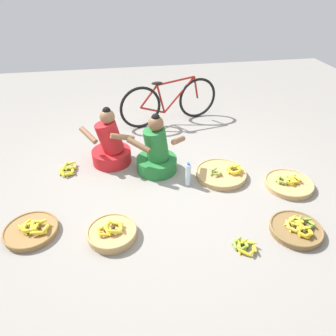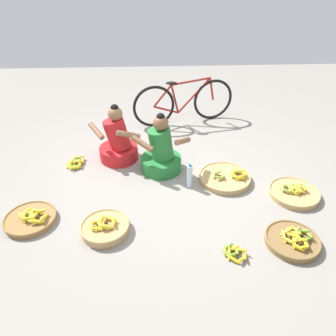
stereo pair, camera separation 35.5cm
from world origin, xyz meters
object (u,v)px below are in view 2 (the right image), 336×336
object	(u,v)px
vendor_woman_behind	(118,142)
banana_basket_near_vendor	(30,218)
bicycle_leaning	(184,102)
water_bottle	(190,176)
banana_basket_mid_right	(105,227)
banana_basket_back_left	(225,177)
loose_bananas_front_left	(75,163)
banana_basket_back_right	(294,192)
loose_bananas_near_bicycle	(234,253)
banana_basket_front_right	(293,240)
vendor_woman_front	(161,153)

from	to	relation	value
vendor_woman_behind	banana_basket_near_vendor	distance (m)	1.49
vendor_woman_behind	bicycle_leaning	distance (m)	1.49
vendor_woman_behind	water_bottle	bearing A→B (deg)	-37.25
banana_basket_mid_right	banana_basket_back_left	bearing A→B (deg)	30.43
loose_bananas_front_left	vendor_woman_behind	bearing A→B (deg)	13.14
banana_basket_near_vendor	banana_basket_back_right	xyz separation A→B (m)	(2.93, 0.29, 0.00)
loose_bananas_front_left	loose_bananas_near_bicycle	size ratio (longest dim) A/B	1.38
banana_basket_near_vendor	loose_bananas_near_bicycle	xyz separation A→B (m)	(2.04, -0.55, -0.01)
banana_basket_front_right	banana_basket_back_right	distance (m)	0.79
banana_basket_back_left	banana_basket_near_vendor	bearing A→B (deg)	-163.96
banana_basket_back_left	loose_bananas_front_left	bearing A→B (deg)	166.94
banana_basket_mid_right	loose_bananas_front_left	bearing A→B (deg)	113.17
vendor_woman_behind	loose_bananas_front_left	bearing A→B (deg)	-166.86
bicycle_leaning	banana_basket_front_right	distance (m)	2.89
banana_basket_front_right	banana_basket_back_left	distance (m)	1.16
loose_bananas_near_bicycle	loose_bananas_front_left	bearing A→B (deg)	137.56
banana_basket_mid_right	vendor_woman_behind	bearing A→B (deg)	88.69
loose_bananas_near_bicycle	water_bottle	size ratio (longest dim) A/B	0.81
vendor_woman_front	banana_basket_mid_right	distance (m)	1.27
loose_bananas_front_left	loose_bananas_near_bicycle	xyz separation A→B (m)	(1.78, -1.63, -0.00)
bicycle_leaning	banana_basket_back_right	bearing A→B (deg)	-61.37
loose_bananas_front_left	water_bottle	world-z (taller)	water_bottle
vendor_woman_front	banana_basket_mid_right	size ratio (longest dim) A/B	1.61
banana_basket_front_right	banana_basket_back_right	bearing A→B (deg)	67.95
banana_basket_near_vendor	loose_bananas_near_bicycle	distance (m)	2.11
banana_basket_near_vendor	water_bottle	distance (m)	1.81
banana_basket_mid_right	water_bottle	bearing A→B (deg)	37.58
vendor_woman_behind	banana_basket_front_right	size ratio (longest dim) A/B	1.51
banana_basket_back_left	water_bottle	bearing A→B (deg)	-167.62
vendor_woman_front	banana_basket_mid_right	xyz separation A→B (m)	(-0.60, -1.10, -0.20)
loose_bananas_front_left	water_bottle	xyz separation A→B (m)	(1.47, -0.55, 0.12)
loose_bananas_front_left	loose_bananas_near_bicycle	distance (m)	2.41
vendor_woman_front	loose_bananas_front_left	xyz separation A→B (m)	(-1.15, 0.16, -0.22)
banana_basket_mid_right	banana_basket_back_right	world-z (taller)	banana_basket_mid_right
banana_basket_near_vendor	loose_bananas_front_left	world-z (taller)	banana_basket_near_vendor
vendor_woman_front	banana_basket_mid_right	world-z (taller)	vendor_woman_front
loose_bananas_front_left	loose_bananas_near_bicycle	world-z (taller)	loose_bananas_front_left
banana_basket_back_left	loose_bananas_front_left	world-z (taller)	banana_basket_back_left
water_bottle	banana_basket_front_right	bearing A→B (deg)	-46.96
banana_basket_near_vendor	loose_bananas_front_left	distance (m)	1.11
banana_basket_front_right	loose_bananas_near_bicycle	world-z (taller)	banana_basket_front_right
banana_basket_near_vendor	loose_bananas_front_left	bearing A→B (deg)	76.43
loose_bananas_front_left	loose_bananas_near_bicycle	bearing A→B (deg)	-42.44
vendor_woman_behind	banana_basket_back_left	world-z (taller)	vendor_woman_behind
loose_bananas_near_bicycle	water_bottle	xyz separation A→B (m)	(-0.31, 1.08, 0.12)
bicycle_leaning	loose_bananas_near_bicycle	bearing A→B (deg)	-85.69
loose_bananas_near_bicycle	banana_basket_back_left	bearing A→B (deg)	82.72
vendor_woman_front	vendor_woman_behind	size ratio (longest dim) A/B	1.00
vendor_woman_behind	loose_bananas_near_bicycle	distance (m)	2.15
vendor_woman_behind	loose_bananas_front_left	distance (m)	0.63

